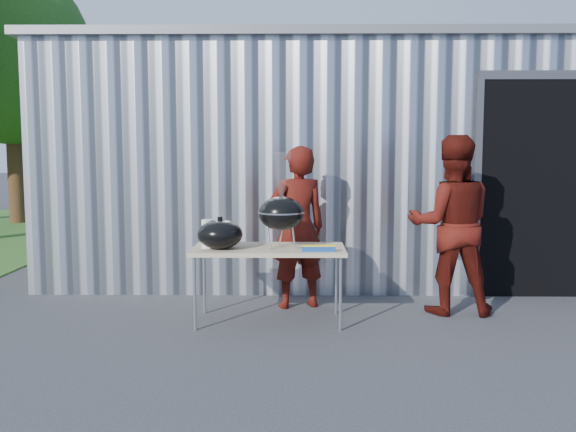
{
  "coord_description": "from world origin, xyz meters",
  "views": [
    {
      "loc": [
        -0.03,
        -5.71,
        1.72
      ],
      "look_at": [
        -0.11,
        0.66,
        1.05
      ],
      "focal_mm": 40.0,
      "sensor_mm": 36.0,
      "label": 1
    }
  ],
  "objects_px": {
    "folding_table": "(269,251)",
    "person_bystander": "(451,225)",
    "kettle_grill": "(281,206)",
    "person_cook": "(297,227)"
  },
  "relations": [
    {
      "from": "folding_table",
      "to": "kettle_grill",
      "type": "xyz_separation_m",
      "value": [
        0.12,
        -0.03,
        0.46
      ]
    },
    {
      "from": "kettle_grill",
      "to": "person_cook",
      "type": "relative_size",
      "value": 0.54
    },
    {
      "from": "kettle_grill",
      "to": "person_cook",
      "type": "bearing_deg",
      "value": 76.05
    },
    {
      "from": "person_bystander",
      "to": "folding_table",
      "type": "bearing_deg",
      "value": 15.88
    },
    {
      "from": "folding_table",
      "to": "kettle_grill",
      "type": "distance_m",
      "value": 0.48
    },
    {
      "from": "person_cook",
      "to": "person_bystander",
      "type": "xyz_separation_m",
      "value": [
        1.6,
        -0.21,
        0.06
      ]
    },
    {
      "from": "kettle_grill",
      "to": "person_cook",
      "type": "xyz_separation_m",
      "value": [
        0.16,
        0.64,
        -0.29
      ]
    },
    {
      "from": "folding_table",
      "to": "person_bystander",
      "type": "bearing_deg",
      "value": 11.78
    },
    {
      "from": "folding_table",
      "to": "person_bystander",
      "type": "relative_size",
      "value": 0.81
    },
    {
      "from": "person_cook",
      "to": "person_bystander",
      "type": "relative_size",
      "value": 0.94
    }
  ]
}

